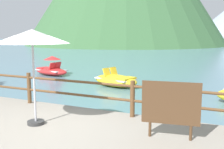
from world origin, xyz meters
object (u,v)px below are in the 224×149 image
at_px(beach_umbrella, 32,38).
at_px(pedal_boat_2, 51,69).
at_px(sign_board, 171,104).
at_px(pedal_boat_0, 116,80).

height_order(beach_umbrella, pedal_boat_2, beach_umbrella).
distance_m(sign_board, pedal_boat_2, 12.29).
relative_size(sign_board, pedal_boat_2, 0.44).
height_order(sign_board, pedal_boat_2, sign_board).
relative_size(beach_umbrella, pedal_boat_2, 0.83).
height_order(pedal_boat_0, pedal_boat_2, pedal_boat_2).
bearing_deg(sign_board, pedal_boat_2, 138.37).
relative_size(beach_umbrella, pedal_boat_0, 0.83).
bearing_deg(pedal_boat_0, sign_board, -57.93).
xyz_separation_m(pedal_boat_0, pedal_boat_2, (-5.11, 1.67, 0.06)).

